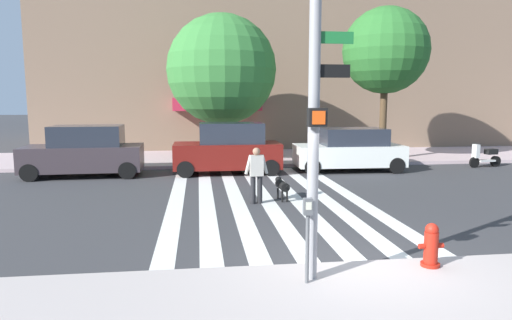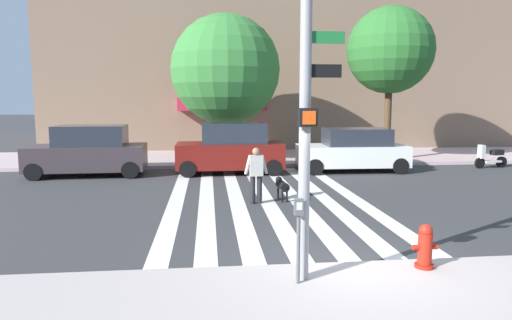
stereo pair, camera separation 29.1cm
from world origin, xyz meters
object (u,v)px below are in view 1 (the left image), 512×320
Objects in this scene: parked_car_behind_first at (228,149)px; pedestrian_dog_walker at (256,172)px; parking_meter_curbside at (308,229)px; parked_car_near_curb at (85,152)px; fire_hydrant at (431,245)px; parked_car_third_in_line at (350,150)px; street_tree_middle at (386,51)px; dog_on_leash at (282,185)px; parked_scooter at (485,157)px; traffic_light_pole at (316,66)px; street_tree_nearest at (222,70)px.

pedestrian_dog_walker is at bearing -85.39° from parked_car_behind_first.
parked_car_behind_first is (-0.45, 11.70, -0.03)m from parking_meter_curbside.
parked_car_behind_first is at bearing -0.02° from parked_car_near_curb.
fire_hydrant is 0.17× the size of parked_car_third_in_line.
parked_car_behind_first reaches higher than parked_car_near_curb.
street_tree_middle is (2.34, 2.18, 4.35)m from parked_car_third_in_line.
parked_car_near_curb is 1.05× the size of parked_car_behind_first.
fire_hydrant is at bearing 10.66° from parking_meter_curbside.
parked_car_behind_first is 0.96× the size of parked_car_third_in_line.
parked_car_behind_first is (5.64, -0.00, 0.03)m from parked_car_near_curb.
dog_on_leash is (0.83, 0.39, -0.48)m from pedestrian_dog_walker.
fire_hydrant reaches higher than dog_on_leash.
parked_scooter reaches higher than fire_hydrant.
parked_car_near_curb is 8.22m from pedestrian_dog_walker.
parked_car_third_in_line is at bearing 78.06° from fire_hydrant.
pedestrian_dog_walker is (-2.30, 5.74, 0.41)m from fire_hydrant.
traffic_light_pole is at bearing -61.71° from parked_car_near_curb.
street_tree_nearest is (-0.53, 14.84, 3.35)m from parking_meter_curbside.
parked_car_third_in_line reaches higher than dog_on_leash.
traffic_light_pole is 1.34× the size of parked_car_behind_first.
fire_hydrant is at bearing 7.61° from traffic_light_pole.
traffic_light_pole is 13.37m from parked_car_near_curb.
parked_car_behind_first is at bearing 103.70° from fire_hydrant.
parked_car_behind_first reaches higher than fire_hydrant.
parked_car_near_curb is (-8.39, 11.27, 0.45)m from fire_hydrant.
parked_car_third_in_line reaches higher than pedestrian_dog_walker.
parked_car_behind_first is (-2.75, 11.27, 0.48)m from fire_hydrant.
street_tree_nearest is (-0.66, 14.70, 0.86)m from traffic_light_pole.
parked_car_third_in_line is (10.77, -0.00, -0.08)m from parked_car_near_curb.
parked_scooter is at bearing 0.87° from parked_car_near_curb.
traffic_light_pole is 4.26× the size of parking_meter_curbside.
parked_car_near_curb is 8.63m from dog_on_leash.
dog_on_leash is at bearing 83.85° from traffic_light_pole.
street_tree_nearest is at bearing 93.45° from pedestrian_dog_walker.
parked_car_near_curb is 10.77m from parked_car_third_in_line.
street_tree_nearest is at bearing 92.05° from parking_meter_curbside.
traffic_light_pole reaches higher than pedestrian_dog_walker.
street_tree_nearest is at bearing 166.05° from parked_scooter.
street_tree_middle reaches higher than pedestrian_dog_walker.
parking_meter_curbside is 16.11m from street_tree_middle.
traffic_light_pole is 3.71m from fire_hydrant.
parking_meter_curbside is at bearing -131.35° from traffic_light_pole.
traffic_light_pole is 0.85× the size of street_tree_nearest.
pedestrian_dog_walker is 1.43× the size of dog_on_leash.
parked_car_behind_first is at bearing -88.61° from street_tree_nearest.
traffic_light_pole reaches higher than parked_scooter.
pedestrian_dog_walker is at bearing -86.55° from street_tree_nearest.
street_tree_middle is at bearing -7.28° from street_tree_nearest.
parked_scooter is 12.56m from street_tree_nearest.
street_tree_middle is at bearing 47.61° from pedestrian_dog_walker.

